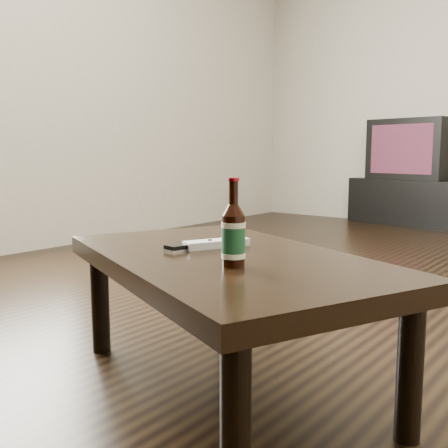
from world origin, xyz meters
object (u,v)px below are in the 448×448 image
Objects in this scene: tv at (414,149)px; remote at (217,243)px; beer_bottle at (233,236)px; coffee_table at (226,272)px; phone at (182,247)px; tv_stand at (412,201)px.

remote is (0.69, -3.82, -0.30)m from tv.
beer_bottle is at bearing -66.34° from tv.
tv is 3.70× the size of beer_bottle.
tv is 0.68× the size of coffee_table.
remote is at bearing 142.86° from coffee_table.
beer_bottle is 0.28m from remote.
tv is 3.98m from phone.
beer_bottle is at bearing -17.98° from remote.
coffee_table is 0.16m from phone.
phone is (-0.14, -0.03, 0.06)m from coffee_table.
remote is at bearing 70.29° from phone.
tv is 3.99m from coffee_table.
tv_stand reaches higher than remote.
tv_stand is 4.11m from beer_bottle.
tv is at bearing 101.41° from coffee_table.
remote is (0.05, 0.10, 0.00)m from phone.
coffee_table is at bearing 134.42° from beer_bottle.
beer_bottle is (0.11, -0.11, 0.13)m from coffee_table.
remote is at bearing 137.95° from beer_bottle.
tv is at bearing -90.00° from tv_stand.
tv is 3.94× the size of remote.
coffee_table is 5.78× the size of remote.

